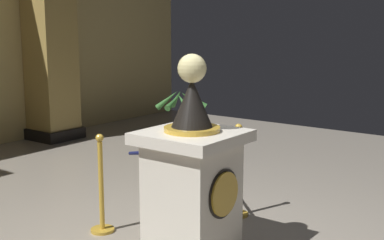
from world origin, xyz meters
TOP-DOWN VIEW (x-y plane):
  - pedestal_clock at (0.01, -0.08)m, footprint 0.82×0.82m
  - stanchion_near at (1.13, 0.13)m, footprint 0.24×0.24m
  - stanchion_far at (-0.08, 0.99)m, footprint 0.24×0.24m
  - velvet_rope at (0.52, 0.56)m, footprint 1.06×1.06m
  - column_right at (2.48, 4.99)m, footprint 0.85×0.85m
  - potted_palm_right at (2.91, 2.33)m, footprint 0.87×0.76m

SIDE VIEW (x-z plane):
  - stanchion_far at x=-0.08m, z-range -0.15..0.86m
  - stanchion_near at x=1.13m, z-range -0.15..0.87m
  - potted_palm_right at x=2.91m, z-range -0.17..0.92m
  - pedestal_clock at x=0.01m, z-range -0.20..1.62m
  - velvet_rope at x=0.52m, z-range 0.68..0.90m
  - column_right at x=2.48m, z-range -0.01..3.78m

